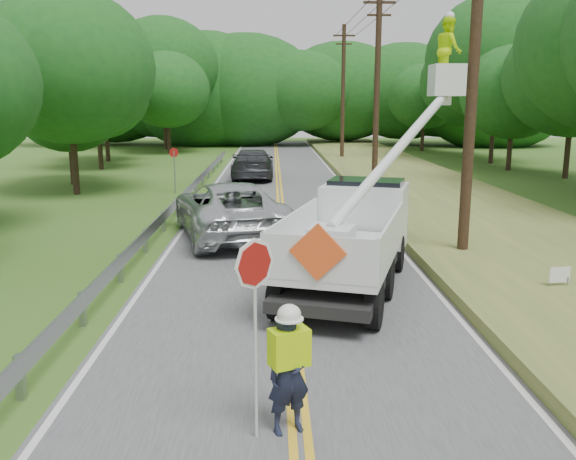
{
  "coord_description": "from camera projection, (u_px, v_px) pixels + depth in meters",
  "views": [
    {
      "loc": [
        -0.35,
        -7.37,
        4.33
      ],
      "look_at": [
        0.0,
        6.0,
        1.5
      ],
      "focal_mm": 37.6,
      "sensor_mm": 36.0,
      "label": 1
    }
  ],
  "objects": [
    {
      "name": "ground",
      "position": [
        300.0,
        431.0,
        8.11
      ],
      "size": [
        140.0,
        140.0,
        0.0
      ],
      "primitive_type": "plane",
      "color": "#36551A",
      "rests_on": "ground"
    },
    {
      "name": "utility_poles",
      "position": [
        407.0,
        79.0,
        23.79
      ],
      "size": [
        1.6,
        43.3,
        10.0
      ],
      "color": "black",
      "rests_on": "ground"
    },
    {
      "name": "tall_grass_verge",
      "position": [
        477.0,
        220.0,
        21.95
      ],
      "size": [
        7.0,
        96.0,
        0.3
      ],
      "primitive_type": "cube",
      "color": "#5A6A33",
      "rests_on": "ground"
    },
    {
      "name": "yard_sign",
      "position": [
        560.0,
        276.0,
        13.5
      ],
      "size": [
        0.5,
        0.11,
        0.73
      ],
      "color": "white",
      "rests_on": "ground"
    },
    {
      "name": "suv_silver",
      "position": [
        230.0,
        209.0,
        19.64
      ],
      "size": [
        4.55,
        7.06,
        1.81
      ],
      "primitive_type": "imported",
      "rotation": [
        0.0,
        0.0,
        3.4
      ],
      "color": "silver",
      "rests_on": "road"
    },
    {
      "name": "road",
      "position": [
        282.0,
        225.0,
        21.8
      ],
      "size": [
        7.2,
        96.0,
        0.03
      ],
      "color": "#4A4B4D",
      "rests_on": "ground"
    },
    {
      "name": "treeline_horizon",
      "position": [
        289.0,
        91.0,
        62.01
      ],
      "size": [
        56.98,
        15.32,
        12.27
      ],
      "color": "#184F1A",
      "rests_on": "ground"
    },
    {
      "name": "flagger",
      "position": [
        288.0,
        364.0,
        7.88
      ],
      "size": [
        1.03,
        0.68,
        2.68
      ],
      "color": "#191E33",
      "rests_on": "road"
    },
    {
      "name": "guardrail",
      "position": [
        174.0,
        206.0,
        22.48
      ],
      "size": [
        0.18,
        48.0,
        0.77
      ],
      "color": "gray",
      "rests_on": "ground"
    },
    {
      "name": "suv_darkgrey",
      "position": [
        253.0,
        164.0,
        34.9
      ],
      "size": [
        2.41,
        5.86,
        1.7
      ],
      "primitive_type": "imported",
      "rotation": [
        0.0,
        0.0,
        3.15
      ],
      "color": "#36373C",
      "rests_on": "road"
    },
    {
      "name": "treeline_left",
      "position": [
        108.0,
        77.0,
        37.7
      ],
      "size": [
        10.7,
        59.05,
        12.15
      ],
      "color": "#332319",
      "rests_on": "ground"
    },
    {
      "name": "stop_sign_permanent",
      "position": [
        174.0,
        164.0,
        29.12
      ],
      "size": [
        0.43,
        0.24,
        2.22
      ],
      "color": "gray",
      "rests_on": "ground"
    },
    {
      "name": "bucket_truck",
      "position": [
        364.0,
        218.0,
        15.02
      ],
      "size": [
        5.29,
        6.93,
        6.5
      ],
      "color": "black",
      "rests_on": "road"
    }
  ]
}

